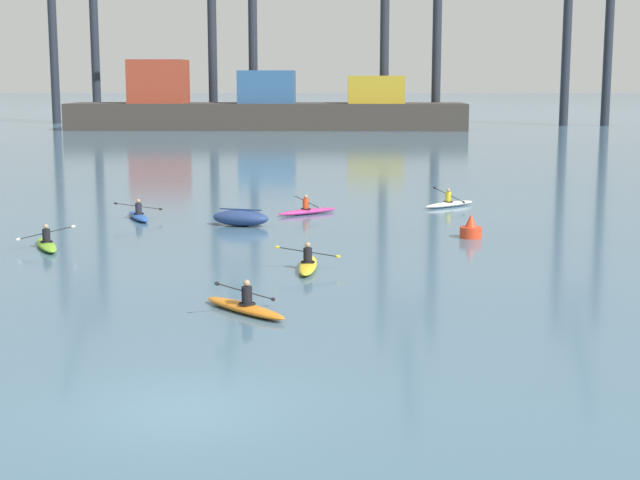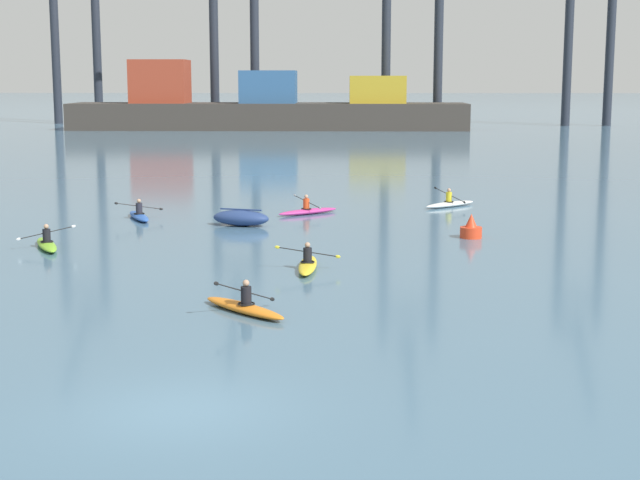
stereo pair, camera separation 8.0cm
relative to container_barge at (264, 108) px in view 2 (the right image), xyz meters
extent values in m
plane|color=#476B84|center=(7.21, -104.75, -2.74)|extent=(800.00, 800.00, 0.00)
cube|color=#38332D|center=(0.59, 0.00, -1.07)|extent=(50.11, 8.63, 3.32)
cube|color=#993823|center=(-13.19, 0.00, 3.30)|extent=(7.02, 6.04, 5.42)
cube|color=#2D5684|center=(0.59, 0.00, 2.62)|extent=(7.02, 6.04, 4.07)
cube|color=#B29323|center=(14.37, 0.00, 2.30)|extent=(7.02, 6.04, 3.42)
cylinder|color=#232833|center=(-30.96, 15.24, 11.52)|extent=(1.20, 1.20, 28.50)
cylinder|color=#232833|center=(-25.04, 15.24, 11.52)|extent=(1.20, 1.20, 28.50)
cylinder|color=#232833|center=(-7.34, 8.11, 8.52)|extent=(1.20, 1.20, 22.51)
cylinder|color=#232833|center=(-1.88, 8.11, 8.52)|extent=(1.20, 1.20, 22.51)
cylinder|color=#232833|center=(15.66, 6.10, 12.23)|extent=(1.20, 1.20, 29.94)
cylinder|color=#232833|center=(22.53, 6.10, 12.23)|extent=(1.20, 1.20, 29.94)
cylinder|color=#232833|center=(40.49, 10.53, 11.54)|extent=(1.20, 1.20, 28.55)
cylinder|color=#232833|center=(46.12, 10.53, 11.54)|extent=(1.20, 1.20, 28.55)
ellipsoid|color=navy|center=(5.77, -80.77, -2.39)|extent=(2.80, 1.75, 0.70)
cube|color=navy|center=(5.77, -80.77, -2.01)|extent=(1.90, 0.58, 0.06)
cylinder|color=red|center=(15.57, -83.77, -2.51)|extent=(0.90, 0.90, 0.45)
cone|color=red|center=(15.57, -83.77, -2.01)|extent=(0.50, 0.49, 0.55)
ellipsoid|color=#C13384|center=(8.60, -77.00, -2.61)|extent=(3.04, 2.58, 0.26)
torus|color=black|center=(8.53, -77.06, -2.47)|extent=(0.69, 0.69, 0.05)
cylinder|color=#DB471E|center=(8.53, -77.06, -2.23)|extent=(0.30, 0.30, 0.50)
sphere|color=tan|center=(8.53, -77.06, -1.88)|extent=(0.19, 0.19, 0.19)
cylinder|color=black|center=(8.56, -77.03, -2.13)|extent=(1.31, 1.64, 0.43)
ellipsoid|color=silver|center=(7.92, -76.23, -1.93)|extent=(0.15, 0.18, 0.14)
ellipsoid|color=silver|center=(9.21, -77.84, -2.33)|extent=(0.15, 0.18, 0.14)
ellipsoid|color=yellow|center=(9.13, -90.48, -2.61)|extent=(0.67, 3.41, 0.26)
torus|color=black|center=(9.12, -90.58, -2.47)|extent=(0.50, 0.50, 0.05)
cylinder|color=black|center=(9.12, -90.58, -2.23)|extent=(0.30, 0.30, 0.50)
sphere|color=tan|center=(9.12, -90.58, -1.88)|extent=(0.19, 0.19, 0.19)
cylinder|color=black|center=(9.12, -90.53, -2.13)|extent=(2.08, 0.08, 0.35)
ellipsoid|color=yellow|center=(8.09, -90.51, -1.97)|extent=(0.20, 0.04, 0.14)
ellipsoid|color=yellow|center=(10.16, -90.55, -2.28)|extent=(0.20, 0.04, 0.14)
ellipsoid|color=orange|center=(7.59, -96.73, -2.61)|extent=(2.79, 2.87, 0.26)
torus|color=black|center=(7.66, -96.80, -2.47)|extent=(0.69, 0.69, 0.05)
cylinder|color=black|center=(7.66, -96.80, -2.23)|extent=(0.30, 0.30, 0.50)
sphere|color=tan|center=(7.66, -96.80, -1.88)|extent=(0.19, 0.19, 0.19)
cylinder|color=black|center=(7.62, -96.76, -2.13)|extent=(1.45, 1.39, 0.78)
ellipsoid|color=black|center=(6.91, -97.44, -1.75)|extent=(0.18, 0.17, 0.17)
ellipsoid|color=black|center=(8.33, -96.08, -2.50)|extent=(0.18, 0.17, 0.17)
ellipsoid|color=#7ABC2D|center=(-1.12, -86.63, -2.61)|extent=(1.96, 3.34, 0.26)
torus|color=black|center=(-1.08, -86.72, -2.47)|extent=(0.65, 0.65, 0.05)
cylinder|color=black|center=(-1.08, -86.72, -2.23)|extent=(0.30, 0.30, 0.50)
sphere|color=tan|center=(-1.08, -86.72, -1.88)|extent=(0.19, 0.19, 0.19)
cylinder|color=black|center=(-1.10, -86.67, -2.13)|extent=(1.90, 0.89, 0.40)
ellipsoid|color=silver|center=(-2.04, -87.10, -2.31)|extent=(0.20, 0.12, 0.14)
ellipsoid|color=silver|center=(-0.16, -86.24, -1.94)|extent=(0.20, 0.12, 0.14)
ellipsoid|color=silver|center=(15.75, -74.12, -2.61)|extent=(2.97, 2.67, 0.26)
torus|color=black|center=(15.67, -74.19, -2.47)|extent=(0.69, 0.69, 0.05)
cylinder|color=gold|center=(15.67, -74.19, -2.23)|extent=(0.30, 0.30, 0.50)
sphere|color=tan|center=(15.67, -74.19, -1.88)|extent=(0.19, 0.19, 0.19)
cylinder|color=black|center=(15.71, -74.15, -2.13)|extent=(1.35, 1.57, 0.58)
ellipsoid|color=black|center=(15.05, -73.38, -1.85)|extent=(0.16, 0.18, 0.15)
ellipsoid|color=black|center=(16.37, -74.92, -2.40)|extent=(0.16, 0.18, 0.15)
ellipsoid|color=#2856B2|center=(0.79, -78.82, -2.61)|extent=(1.87, 3.37, 0.26)
torus|color=black|center=(0.83, -78.92, -2.47)|extent=(0.64, 0.64, 0.05)
cylinder|color=#23232D|center=(0.83, -78.92, -2.23)|extent=(0.30, 0.30, 0.50)
sphere|color=tan|center=(0.83, -78.92, -1.88)|extent=(0.19, 0.19, 0.19)
cylinder|color=black|center=(0.81, -78.87, -2.13)|extent=(1.92, 0.84, 0.40)
ellipsoid|color=black|center=(-0.14, -79.27, -1.94)|extent=(0.20, 0.11, 0.14)
ellipsoid|color=black|center=(1.76, -78.47, -2.31)|extent=(0.20, 0.11, 0.14)
camera|label=1|loc=(10.34, -122.85, 3.76)|focal=53.95mm
camera|label=2|loc=(10.42, -122.85, 3.76)|focal=53.95mm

